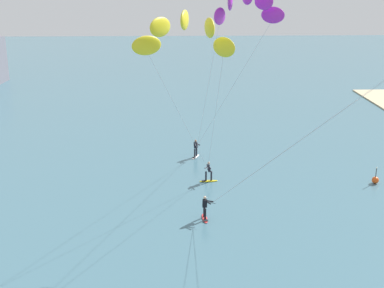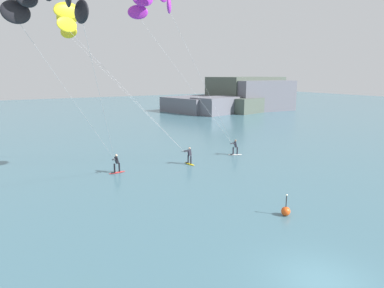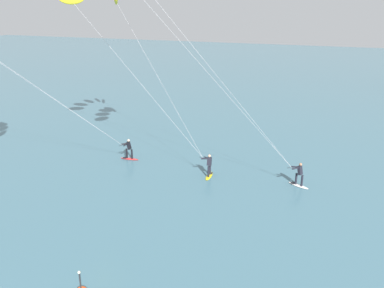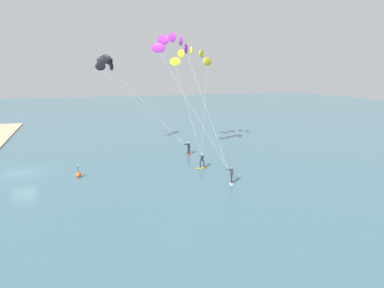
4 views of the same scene
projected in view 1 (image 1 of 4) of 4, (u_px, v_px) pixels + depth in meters
The scene contains 3 objects.
kitesurfer_nearshore at pixel (186, 41), 29.42m from camera, with size 11.53×5.91×14.03m.
kitesurfer_mid_water at pixel (244, 15), 34.58m from camera, with size 12.56×5.94×15.13m.
marker_buoy at pixel (375, 180), 41.82m from camera, with size 0.56×0.56×1.38m.
Camera 1 is at (-34.80, 21.77, 15.59)m, focal length 48.90 mm.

